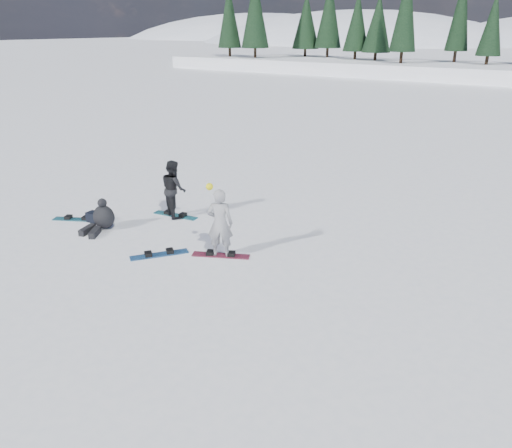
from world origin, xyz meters
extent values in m
plane|color=white|center=(0.00, 0.00, 0.00)|extent=(420.00, 420.00, 0.00)
ellipsoid|color=white|center=(-70.00, 170.00, -13.61)|extent=(143.00, 110.00, 49.50)
ellipsoid|color=white|center=(-140.00, 210.00, -14.30)|extent=(169.00, 130.00, 52.00)
cone|color=black|center=(-38.00, 55.00, 5.25)|extent=(3.20, 3.20, 7.50)
cone|color=black|center=(-33.78, 55.00, 5.25)|extent=(3.20, 3.20, 7.50)
cone|color=black|center=(-29.56, 55.00, 5.25)|extent=(3.20, 3.20, 7.50)
cone|color=black|center=(-25.33, 55.00, 5.25)|extent=(3.20, 3.20, 7.50)
cone|color=black|center=(-21.11, 55.00, 5.25)|extent=(3.20, 3.20, 7.50)
cone|color=black|center=(-16.89, 55.00, 5.25)|extent=(3.20, 3.20, 7.50)
cone|color=black|center=(-12.67, 55.00, 5.25)|extent=(3.20, 3.20, 7.50)
cone|color=black|center=(-8.44, 55.00, 5.25)|extent=(3.20, 3.20, 7.50)
cone|color=black|center=(-4.22, 55.00, 5.25)|extent=(3.20, 3.20, 7.50)
imported|color=#A1A1A6|center=(0.07, 1.28, 0.91)|extent=(0.79, 0.70, 1.82)
sphere|color=yellow|center=(-0.13, 1.16, 1.88)|extent=(0.18, 0.18, 0.18)
imported|color=black|center=(-2.93, 2.81, 0.89)|extent=(1.08, 1.01, 1.79)
ellipsoid|color=black|center=(-3.92, 0.86, 0.37)|extent=(0.84, 0.79, 0.70)
sphere|color=black|center=(-3.92, 0.86, 0.80)|extent=(0.27, 0.27, 0.27)
cube|color=black|center=(-3.75, 0.36, 0.09)|extent=(0.48, 0.61, 0.18)
cube|color=black|center=(-4.09, 0.36, 0.09)|extent=(0.34, 0.64, 0.18)
cube|color=black|center=(-4.62, 1.06, 0.15)|extent=(0.48, 0.34, 0.30)
cube|color=maroon|center=(0.07, 1.28, 0.01)|extent=(1.47, 0.91, 0.03)
cube|color=teal|center=(-2.93, 2.81, 0.01)|extent=(1.52, 0.49, 0.03)
cube|color=#176B80|center=(-5.19, 0.85, 0.01)|extent=(1.46, 0.94, 0.03)
cube|color=#1C579C|center=(-1.29, 0.42, 0.01)|extent=(1.12, 1.37, 0.03)
camera|label=1|loc=(7.39, -7.91, 5.55)|focal=35.00mm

